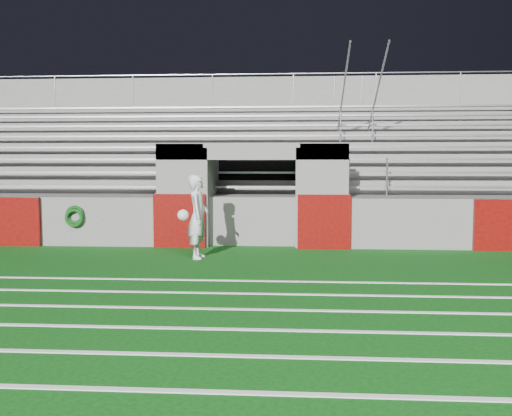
{
  "coord_description": "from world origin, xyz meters",
  "views": [
    {
      "loc": [
        1.09,
        -11.08,
        2.12
      ],
      "look_at": [
        0.2,
        1.8,
        1.1
      ],
      "focal_mm": 40.0,
      "sensor_mm": 36.0,
      "label": 1
    }
  ],
  "objects": [
    {
      "name": "ground",
      "position": [
        0.0,
        0.0,
        0.0
      ],
      "size": [
        90.0,
        90.0,
        0.0
      ],
      "primitive_type": "plane",
      "color": "#0B440E",
      "rests_on": "ground"
    },
    {
      "name": "stadium_structure",
      "position": [
        0.0,
        7.97,
        1.49
      ],
      "size": [
        26.0,
        8.48,
        5.42
      ],
      "color": "#615E5C",
      "rests_on": "ground"
    },
    {
      "name": "goalkeeper_with_ball",
      "position": [
        -1.07,
        1.39,
        0.94
      ],
      "size": [
        0.66,
        0.69,
        1.87
      ],
      "color": "silver",
      "rests_on": "ground"
    },
    {
      "name": "field_markings",
      "position": [
        0.0,
        -5.0,
        0.01
      ],
      "size": [
        28.0,
        8.09,
        0.01
      ],
      "color": "white",
      "rests_on": "ground"
    },
    {
      "name": "hose_coil",
      "position": [
        -4.49,
        2.92,
        0.77
      ],
      "size": [
        0.49,
        0.14,
        0.56
      ],
      "color": "#0C3E11",
      "rests_on": "ground"
    }
  ]
}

